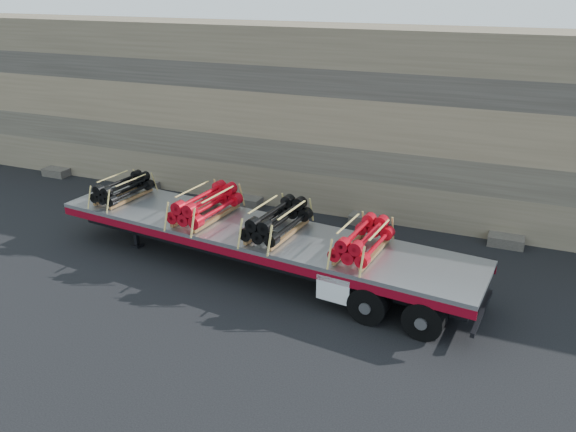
# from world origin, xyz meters

# --- Properties ---
(ground) EXTENTS (120.00, 120.00, 0.00)m
(ground) POSITION_xyz_m (0.00, 0.00, 0.00)
(ground) COLOR black
(ground) RESTS_ON ground
(rock_wall) EXTENTS (44.00, 3.00, 7.00)m
(rock_wall) POSITION_xyz_m (0.00, 6.50, 3.50)
(rock_wall) COLOR #7A6B54
(rock_wall) RESTS_ON ground
(trailer) EXTENTS (14.18, 4.20, 1.40)m
(trailer) POSITION_xyz_m (-0.28, -0.13, 0.70)
(trailer) COLOR #A6A9AE
(trailer) RESTS_ON ground
(bundle_front) EXTENTS (1.27, 2.20, 0.74)m
(bundle_front) POSITION_xyz_m (-5.73, 0.47, 1.77)
(bundle_front) COLOR black
(bundle_front) RESTS_ON trailer
(bundle_midfront) EXTENTS (1.50, 2.60, 0.88)m
(bundle_midfront) POSITION_xyz_m (-2.16, 0.07, 1.84)
(bundle_midfront) COLOR #B70917
(bundle_midfront) RESTS_ON trailer
(bundle_midrear) EXTENTS (1.46, 2.53, 0.85)m
(bundle_midrear) POSITION_xyz_m (0.48, -0.22, 1.82)
(bundle_midrear) COLOR black
(bundle_midrear) RESTS_ON trailer
(bundle_rear) EXTENTS (1.37, 2.36, 0.80)m
(bundle_rear) POSITION_xyz_m (3.21, -0.52, 1.80)
(bundle_rear) COLOR #B70917
(bundle_rear) RESTS_ON trailer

